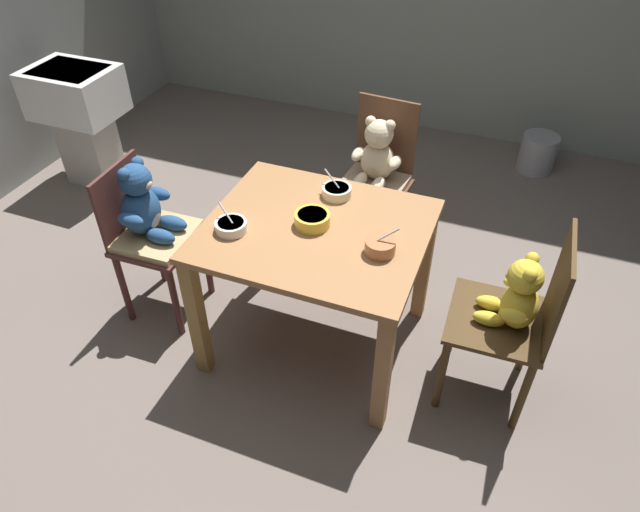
{
  "coord_description": "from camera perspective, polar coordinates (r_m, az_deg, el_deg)",
  "views": [
    {
      "loc": [
        0.75,
        -1.88,
        2.26
      ],
      "look_at": [
        0.0,
        0.05,
        0.52
      ],
      "focal_mm": 32.25,
      "sensor_mm": 36.0,
      "label": 1
    }
  ],
  "objects": [
    {
      "name": "teddy_chair_near_right",
      "position": [
        2.55,
        18.84,
        -4.81
      ],
      "size": [
        0.42,
        0.43,
        0.92
      ],
      "rotation": [
        0.0,
        0.0,
        3.17
      ],
      "color": "#49341A",
      "rests_on": "ground_plane"
    },
    {
      "name": "teddy_chair_far_center",
      "position": [
        3.26,
        5.54,
        8.61
      ],
      "size": [
        0.41,
        0.43,
        0.93
      ],
      "rotation": [
        0.0,
        0.0,
        -1.65
      ],
      "color": "#543523",
      "rests_on": "ground_plane"
    },
    {
      "name": "teddy_chair_near_left",
      "position": [
        2.97,
        -16.8,
        3.59
      ],
      "size": [
        0.38,
        0.4,
        0.89
      ],
      "rotation": [
        0.0,
        0.0,
        0.03
      ],
      "color": "#502A25",
      "rests_on": "ground_plane"
    },
    {
      "name": "porridge_bowl_terracotta_near_right",
      "position": [
        2.4,
        5.99,
        0.97
      ],
      "size": [
        0.14,
        0.13,
        0.13
      ],
      "color": "#B27147",
      "rests_on": "dining_table"
    },
    {
      "name": "porridge_bowl_yellow_center",
      "position": [
        2.54,
        -0.77,
        3.67
      ],
      "size": [
        0.16,
        0.16,
        0.06
      ],
      "color": "yellow",
      "rests_on": "dining_table"
    },
    {
      "name": "porridge_bowl_cream_far_center",
      "position": [
        2.73,
        1.66,
        6.45
      ],
      "size": [
        0.15,
        0.14,
        0.12
      ],
      "color": "beige",
      "rests_on": "dining_table"
    },
    {
      "name": "porridge_bowl_white_near_left",
      "position": [
        2.54,
        -8.82,
        2.95
      ],
      "size": [
        0.14,
        0.14,
        0.12
      ],
      "color": "white",
      "rests_on": "dining_table"
    },
    {
      "name": "sink_basin",
      "position": [
        4.29,
        -22.76,
        13.2
      ],
      "size": [
        0.55,
        0.42,
        0.82
      ],
      "color": "#B7B2A8",
      "rests_on": "ground_plane"
    },
    {
      "name": "ground_plane",
      "position": [
        3.05,
        -0.34,
        -8.42
      ],
      "size": [
        5.2,
        5.2,
        0.04
      ],
      "color": "#6E6159"
    },
    {
      "name": "dining_table",
      "position": [
        2.62,
        -0.4,
        0.6
      ],
      "size": [
        0.98,
        0.84,
        0.73
      ],
      "color": "#9B693F",
      "rests_on": "ground_plane"
    },
    {
      "name": "metal_pail",
      "position": [
        4.56,
        20.79,
        9.53
      ],
      "size": [
        0.26,
        0.26,
        0.28
      ],
      "primitive_type": "cylinder",
      "color": "#93969B",
      "rests_on": "ground_plane"
    }
  ]
}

